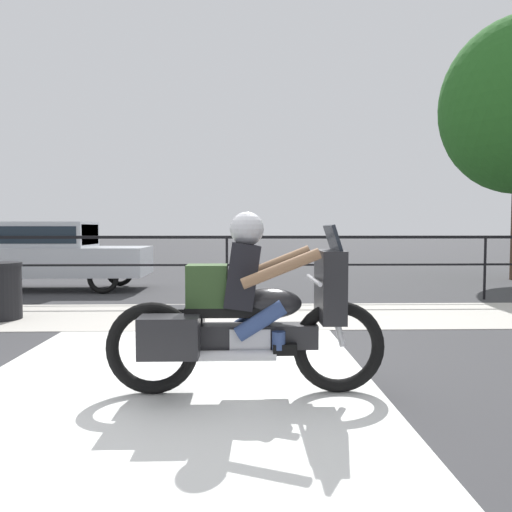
{
  "coord_description": "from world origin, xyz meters",
  "views": [
    {
      "loc": [
        0.3,
        -4.58,
        1.41
      ],
      "look_at": [
        0.45,
        0.98,
        1.1
      ],
      "focal_mm": 35.0,
      "sensor_mm": 36.0,
      "label": 1
    }
  ],
  "objects": [
    {
      "name": "crosswalk_band",
      "position": [
        -0.33,
        -0.2,
        0.0
      ],
      "size": [
        3.67,
        6.0,
        0.01
      ],
      "primitive_type": "cube",
      "color": "silver",
      "rests_on": "ground"
    },
    {
      "name": "ground_plane",
      "position": [
        0.0,
        0.0,
        0.0
      ],
      "size": [
        120.0,
        120.0,
        0.0
      ],
      "primitive_type": "plane",
      "color": "#38383A"
    },
    {
      "name": "trash_bin",
      "position": [
        -3.42,
        3.14,
        0.45
      ],
      "size": [
        0.63,
        0.63,
        0.89
      ],
      "color": "black",
      "rests_on": "ground"
    },
    {
      "name": "sidewalk_band",
      "position": [
        0.0,
        3.4,
        0.01
      ],
      "size": [
        44.0,
        2.4,
        0.01
      ],
      "primitive_type": "cube",
      "color": "#B7B2A8",
      "rests_on": "ground"
    },
    {
      "name": "fence_railing",
      "position": [
        0.0,
        5.11,
        1.0
      ],
      "size": [
        36.0,
        0.05,
        1.27
      ],
      "color": "black",
      "rests_on": "ground"
    },
    {
      "name": "motorcycle",
      "position": [
        0.32,
        -0.38,
        0.69
      ],
      "size": [
        2.38,
        0.76,
        1.55
      ],
      "rotation": [
        0.0,
        0.0,
        0.04
      ],
      "color": "black",
      "rests_on": "ground"
    },
    {
      "name": "parked_car",
      "position": [
        -4.13,
        6.92,
        0.89
      ],
      "size": [
        4.28,
        1.6,
        1.55
      ],
      "rotation": [
        0.0,
        0.0,
        0.04
      ],
      "color": "#B7BCC4",
      "rests_on": "ground"
    }
  ]
}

